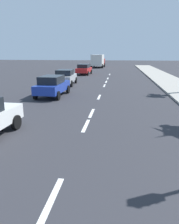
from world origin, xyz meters
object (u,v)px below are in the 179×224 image
object	(u,v)px
parked_car_blue	(52,85)
parked_car_red	(84,69)
delivery_truck	(98,61)
parked_car_silver	(65,77)

from	to	relation	value
parked_car_blue	parked_car_red	distance (m)	17.02
delivery_truck	parked_car_red	bearing A→B (deg)	-89.66
delivery_truck	parked_car_silver	bearing A→B (deg)	-89.22
parked_car_blue	parked_car_silver	xyz separation A→B (m)	(-0.48, 6.05, 0.00)
parked_car_silver	delivery_truck	bearing A→B (deg)	86.16
parked_car_blue	parked_car_silver	world-z (taller)	same
parked_car_red	parked_car_blue	bearing A→B (deg)	-86.19
parked_car_blue	delivery_truck	size ratio (longest dim) A/B	0.64
parked_car_blue	delivery_truck	distance (m)	33.19
parked_car_blue	parked_car_red	bearing A→B (deg)	92.71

